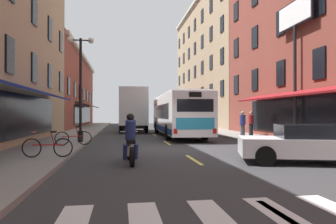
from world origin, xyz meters
The scene contains 17 objects.
ground_plane centered at (0.00, 0.00, -0.05)m, with size 34.80×80.00×0.10m, color #333335.
lane_centre_dashes centered at (0.00, -0.25, 0.00)m, with size 0.14×73.90×0.01m.
crosswalk_near centered at (0.00, -10.00, 0.00)m, with size 7.10×2.80×0.01m.
sidewalk_left centered at (-5.90, 0.00, 0.07)m, with size 3.00×80.00×0.14m, color gray.
sidewalk_right centered at (5.90, 0.00, 0.07)m, with size 3.00×80.00×0.14m, color gray.
billboard_sign centered at (7.05, 1.70, 6.25)m, with size 0.40×3.32×7.86m.
transit_bus centered at (1.55, 8.04, 1.61)m, with size 2.79×11.66×3.07m.
box_truck centered at (-1.41, 14.24, 2.01)m, with size 2.71×7.47×3.87m.
sedan_near centered at (-1.67, 22.48, 0.70)m, with size 1.95×4.54×1.35m.
sedan_mid centered at (3.77, -4.88, 0.67)m, with size 5.03×3.09×1.29m.
motorcycle_rider centered at (-2.26, -3.97, 0.71)m, with size 0.62×2.07×1.66m.
bicycle_near centered at (-4.82, 1.00, 0.50)m, with size 1.70×0.48×0.91m.
bicycle_mid centered at (-5.08, -3.11, 0.50)m, with size 1.71×0.48×0.91m.
pedestrian_near centered at (6.38, 6.13, 1.02)m, with size 0.38×0.52×1.67m.
pedestrian_mid centered at (5.31, 14.60, 1.00)m, with size 0.36×0.36×1.67m.
pedestrian_far centered at (5.07, 4.40, 1.00)m, with size 0.36×0.36×1.68m.
street_lamp_twin centered at (-4.73, 2.79, 3.25)m, with size 1.42×0.32×5.63m.
Camera 1 is at (-2.57, -14.30, 1.64)m, focal length 33.07 mm.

